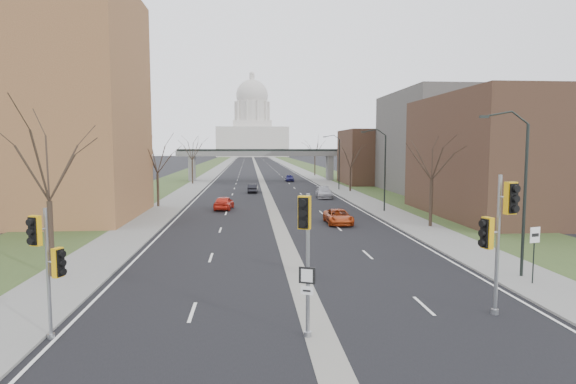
{
  "coord_description": "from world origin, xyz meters",
  "views": [
    {
      "loc": [
        -2.58,
        -17.89,
        6.96
      ],
      "look_at": [
        -0.17,
        11.73,
        4.14
      ],
      "focal_mm": 30.0,
      "sensor_mm": 36.0,
      "label": 1
    }
  ],
  "objects": [
    {
      "name": "grass_verge_right",
      "position": [
        18.0,
        150.0,
        0.05
      ],
      "size": [
        8.0,
        600.0,
        0.1
      ],
      "primitive_type": "cube",
      "color": "#2F3F1D",
      "rests_on": "ground"
    },
    {
      "name": "streetlight_mid",
      "position": [
        10.99,
        32.0,
        6.95
      ],
      "size": [
        2.61,
        0.2,
        8.7
      ],
      "color": "black",
      "rests_on": "sidewalk_right"
    },
    {
      "name": "tree_right_b",
      "position": [
        13.0,
        55.0,
        5.82
      ],
      "size": [
        6.3,
        6.3,
        8.22
      ],
      "color": "#382B21",
      "rests_on": "sidewalk_right"
    },
    {
      "name": "signal_pole_right",
      "position": [
        7.44,
        0.51,
        3.81
      ],
      "size": [
        1.26,
        0.98,
        5.82
      ],
      "rotation": [
        0.0,
        0.0,
        0.28
      ],
      "color": "gray",
      "rests_on": "ground"
    },
    {
      "name": "car_left_far",
      "position": [
        -2.0,
        54.65,
        0.66
      ],
      "size": [
        1.64,
        4.09,
        1.32
      ],
      "primitive_type": "imported",
      "rotation": [
        0.0,
        0.0,
        3.08
      ],
      "color": "black",
      "rests_on": "ground"
    },
    {
      "name": "median_strip",
      "position": [
        0.0,
        150.0,
        0.0
      ],
      "size": [
        1.2,
        600.0,
        0.02
      ],
      "primitive_type": "cube",
      "color": "gray",
      "rests_on": "ground"
    },
    {
      "name": "commercial_block_far",
      "position": [
        22.0,
        70.0,
        5.0
      ],
      "size": [
        14.0,
        14.0,
        10.0
      ],
      "primitive_type": "cube",
      "color": "#483021",
      "rests_on": "ground"
    },
    {
      "name": "ground",
      "position": [
        0.0,
        0.0,
        0.0
      ],
      "size": [
        700.0,
        700.0,
        0.0
      ],
      "primitive_type": "plane",
      "color": "black",
      "rests_on": "ground"
    },
    {
      "name": "road_surface",
      "position": [
        0.0,
        150.0,
        0.01
      ],
      "size": [
        20.0,
        600.0,
        0.01
      ],
      "primitive_type": "cube",
      "color": "black",
      "rests_on": "ground"
    },
    {
      "name": "tree_right_c",
      "position": [
        13.0,
        95.0,
        7.04
      ],
      "size": [
        7.65,
        7.65,
        9.99
      ],
      "color": "#382B21",
      "rests_on": "sidewalk_right"
    },
    {
      "name": "sidewalk_left",
      "position": [
        -12.0,
        150.0,
        0.06
      ],
      "size": [
        4.0,
        600.0,
        0.12
      ],
      "primitive_type": "cube",
      "color": "gray",
      "rests_on": "ground"
    },
    {
      "name": "capitol",
      "position": [
        0.0,
        320.0,
        18.6
      ],
      "size": [
        48.0,
        42.0,
        55.75
      ],
      "color": "beige",
      "rests_on": "ground"
    },
    {
      "name": "car_right_mid",
      "position": [
        7.59,
        46.58,
        0.74
      ],
      "size": [
        2.32,
        5.17,
        1.47
      ],
      "primitive_type": "imported",
      "rotation": [
        0.0,
        0.0,
        -0.05
      ],
      "color": "#A2A1A9",
      "rests_on": "ground"
    },
    {
      "name": "tree_right_a",
      "position": [
        13.0,
        22.0,
        6.64
      ],
      "size": [
        7.2,
        7.2,
        9.4
      ],
      "color": "#382B21",
      "rests_on": "sidewalk_right"
    },
    {
      "name": "signal_pole_median",
      "position": [
        -0.59,
        -1.23,
        3.68
      ],
      "size": [
        0.75,
        0.88,
        5.29
      ],
      "rotation": [
        0.0,
        0.0,
        -0.38
      ],
      "color": "gray",
      "rests_on": "ground"
    },
    {
      "name": "car_right_far",
      "position": [
        5.56,
        78.05,
        0.68
      ],
      "size": [
        1.61,
        3.98,
        1.35
      ],
      "primitive_type": "imported",
      "rotation": [
        0.0,
        0.0,
        0.0
      ],
      "color": "navy",
      "rests_on": "ground"
    },
    {
      "name": "streetlight_far",
      "position": [
        10.99,
        58.0,
        6.95
      ],
      "size": [
        2.61,
        0.2,
        8.7
      ],
      "color": "black",
      "rests_on": "sidewalk_right"
    },
    {
      "name": "commercial_block_mid",
      "position": [
        28.0,
        52.0,
        7.5
      ],
      "size": [
        18.0,
        22.0,
        15.0
      ],
      "primitive_type": "cube",
      "color": "#55534E",
      "rests_on": "ground"
    },
    {
      "name": "car_left_near",
      "position": [
        -5.37,
        35.35,
        0.76
      ],
      "size": [
        2.31,
        4.64,
        1.52
      ],
      "primitive_type": "imported",
      "rotation": [
        0.0,
        0.0,
        3.02
      ],
      "color": "red",
      "rests_on": "ground"
    },
    {
      "name": "streetlight_near",
      "position": [
        10.99,
        6.0,
        6.95
      ],
      "size": [
        2.61,
        0.2,
        8.7
      ],
      "color": "black",
      "rests_on": "sidewalk_right"
    },
    {
      "name": "commercial_block_near",
      "position": [
        24.0,
        28.0,
        6.0
      ],
      "size": [
        16.0,
        20.0,
        12.0
      ],
      "primitive_type": "cube",
      "color": "#483021",
      "rests_on": "ground"
    },
    {
      "name": "grass_verge_left",
      "position": [
        -18.0,
        150.0,
        0.05
      ],
      "size": [
        8.0,
        600.0,
        0.1
      ],
      "primitive_type": "cube",
      "color": "#2F3F1D",
      "rests_on": "ground"
    },
    {
      "name": "sidewalk_right",
      "position": [
        12.0,
        150.0,
        0.06
      ],
      "size": [
        4.0,
        600.0,
        0.12
      ],
      "primitive_type": "cube",
      "color": "gray",
      "rests_on": "ground"
    },
    {
      "name": "tree_left_c",
      "position": [
        -13.0,
        72.0,
        7.04
      ],
      "size": [
        7.65,
        7.65,
        9.99
      ],
      "color": "#382B21",
      "rests_on": "sidewalk_left"
    },
    {
      "name": "car_right_near",
      "position": [
        5.42,
        24.48,
        0.66
      ],
      "size": [
        2.21,
        4.77,
        1.32
      ],
      "primitive_type": "imported",
      "rotation": [
        0.0,
        0.0,
        -0.0
      ],
      "color": "#A93912",
      "rests_on": "ground"
    },
    {
      "name": "signal_pole_left",
      "position": [
        -9.71,
        -0.59,
        3.14
      ],
      "size": [
        1.1,
        0.8,
        4.79
      ],
      "rotation": [
        0.0,
        0.0,
        -0.4
      ],
      "color": "gray",
      "rests_on": "ground"
    },
    {
      "name": "tree_left_b",
      "position": [
        -13.0,
        38.0,
        6.23
      ],
      "size": [
        6.75,
        6.75,
        8.81
      ],
      "color": "#382B21",
      "rests_on": "sidewalk_left"
    },
    {
      "name": "tree_left_a",
      "position": [
        -13.0,
        8.0,
        6.64
      ],
      "size": [
        7.2,
        7.2,
        9.4
      ],
      "color": "#382B21",
      "rests_on": "sidewalk_left"
    },
    {
      "name": "speed_limit_sign",
      "position": [
        11.58,
        4.63,
        2.08
      ],
      "size": [
        0.6,
        0.2,
        2.85
      ],
      "rotation": [
        0.0,
        0.0,
        0.27
      ],
      "color": "black",
      "rests_on": "sidewalk_right"
    },
    {
      "name": "pedestrian_bridge",
      "position": [
        0.0,
        80.0,
        4.84
      ],
      "size": [
        34.0,
        3.0,
        6.45
      ],
      "color": "slate",
      "rests_on": "ground"
    }
  ]
}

